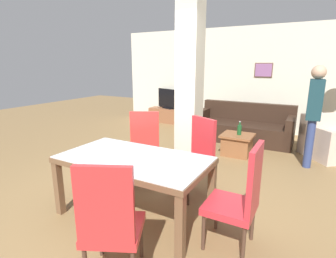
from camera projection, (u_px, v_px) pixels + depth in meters
The scene contains 15 objects.
ground_plane at pixel (136, 214), 3.15m from camera, with size 18.00×18.00×0.00m, color olive.
back_wall at pixel (242, 79), 7.00m from camera, with size 7.20×0.09×2.70m.
divider_pillar at pixel (189, 91), 4.07m from camera, with size 0.34×0.35×2.70m.
dining_table at pixel (134, 168), 3.01m from camera, with size 1.70×0.93×0.73m.
dining_chair_near_right at pixel (110, 221), 2.06m from camera, with size 0.61×0.61×1.06m.
dining_chair_far_left at pixel (144, 146), 3.93m from camera, with size 0.62×0.62×1.06m.
dining_chair_head_right at pixel (240, 196), 2.45m from camera, with size 0.46×0.46×1.06m.
dining_chair_far_right at pixel (196, 156), 3.53m from camera, with size 0.62×0.62×1.06m.
sofa at pixel (244, 128), 6.14m from camera, with size 2.16×0.91×0.85m.
armchair at pixel (331, 143), 5.03m from camera, with size 1.22×1.21×0.80m.
coffee_table at pixel (237, 144), 5.16m from camera, with size 0.60×0.57×0.41m.
bottle at pixel (239, 130), 5.08m from camera, with size 0.08×0.08×0.27m.
tv_stand at pixel (169, 115), 8.02m from camera, with size 1.20×0.40×0.43m.
tv_screen at pixel (169, 99), 7.90m from camera, with size 0.87×0.37×0.59m.
standing_person at pixel (314, 109), 4.41m from camera, with size 0.23×0.38×1.74m.
Camera 1 is at (1.70, -2.27, 1.76)m, focal length 28.00 mm.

